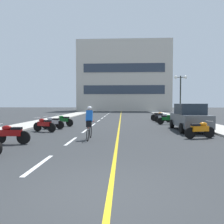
{
  "coord_description": "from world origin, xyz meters",
  "views": [
    {
      "loc": [
        0.5,
        -4.21,
        1.84
      ],
      "look_at": [
        -0.42,
        14.52,
        1.08
      ],
      "focal_mm": 34.16,
      "sensor_mm": 36.0,
      "label": 1
    }
  ],
  "objects_px": {
    "motorcycle_5": "(63,120)",
    "motorcycle_9": "(159,116)",
    "cyclist_rider": "(89,122)",
    "parked_car_near": "(189,117)",
    "motorcycle_2": "(200,129)",
    "motorcycle_8": "(159,116)",
    "motorcycle_7": "(163,117)",
    "motorcycle_3": "(44,125)",
    "street_lamp_mid": "(180,87)",
    "motorcycle_4": "(53,122)",
    "motorcycle_6": "(167,119)",
    "motorcycle_1": "(11,134)"
  },
  "relations": [
    {
      "from": "motorcycle_5",
      "to": "motorcycle_9",
      "type": "distance_m",
      "value": 11.38
    },
    {
      "from": "motorcycle_3",
      "to": "motorcycle_6",
      "type": "relative_size",
      "value": 0.97
    },
    {
      "from": "motorcycle_1",
      "to": "motorcycle_5",
      "type": "height_order",
      "value": "same"
    },
    {
      "from": "motorcycle_6",
      "to": "motorcycle_5",
      "type": "bearing_deg",
      "value": -167.78
    },
    {
      "from": "motorcycle_1",
      "to": "cyclist_rider",
      "type": "xyz_separation_m",
      "value": [
        3.32,
        1.49,
        0.41
      ]
    },
    {
      "from": "motorcycle_2",
      "to": "motorcycle_7",
      "type": "bearing_deg",
      "value": 90.79
    },
    {
      "from": "motorcycle_2",
      "to": "motorcycle_4",
      "type": "distance_m",
      "value": 9.76
    },
    {
      "from": "motorcycle_3",
      "to": "motorcycle_9",
      "type": "relative_size",
      "value": 0.97
    },
    {
      "from": "motorcycle_6",
      "to": "street_lamp_mid",
      "type": "bearing_deg",
      "value": 65.2
    },
    {
      "from": "motorcycle_5",
      "to": "motorcycle_7",
      "type": "height_order",
      "value": "same"
    },
    {
      "from": "motorcycle_2",
      "to": "motorcycle_5",
      "type": "xyz_separation_m",
      "value": [
        -8.8,
        5.52,
        0.0
      ]
    },
    {
      "from": "motorcycle_2",
      "to": "motorcycle_3",
      "type": "relative_size",
      "value": 1.02
    },
    {
      "from": "parked_car_near",
      "to": "cyclist_rider",
      "type": "bearing_deg",
      "value": -149.19
    },
    {
      "from": "motorcycle_6",
      "to": "motorcycle_7",
      "type": "xyz_separation_m",
      "value": [
        0.06,
        2.13,
        0.0
      ]
    },
    {
      "from": "motorcycle_5",
      "to": "cyclist_rider",
      "type": "distance_m",
      "value": 6.79
    },
    {
      "from": "motorcycle_8",
      "to": "motorcycle_9",
      "type": "relative_size",
      "value": 1.0
    },
    {
      "from": "street_lamp_mid",
      "to": "motorcycle_4",
      "type": "height_order",
      "value": "street_lamp_mid"
    },
    {
      "from": "motorcycle_3",
      "to": "motorcycle_5",
      "type": "distance_m",
      "value": 3.37
    },
    {
      "from": "street_lamp_mid",
      "to": "motorcycle_3",
      "type": "distance_m",
      "value": 16.34
    },
    {
      "from": "motorcycle_6",
      "to": "cyclist_rider",
      "type": "xyz_separation_m",
      "value": [
        -5.57,
        -7.92,
        0.41
      ]
    },
    {
      "from": "parked_car_near",
      "to": "motorcycle_2",
      "type": "distance_m",
      "value": 3.21
    },
    {
      "from": "motorcycle_8",
      "to": "parked_car_near",
      "type": "bearing_deg",
      "value": -85.35
    },
    {
      "from": "motorcycle_2",
      "to": "motorcycle_5",
      "type": "relative_size",
      "value": 1.01
    },
    {
      "from": "motorcycle_5",
      "to": "motorcycle_7",
      "type": "bearing_deg",
      "value": 24.76
    },
    {
      "from": "street_lamp_mid",
      "to": "motorcycle_4",
      "type": "xyz_separation_m",
      "value": [
        -11.56,
        -9.55,
        -3.22
      ]
    },
    {
      "from": "motorcycle_8",
      "to": "motorcycle_7",
      "type": "bearing_deg",
      "value": -86.82
    },
    {
      "from": "motorcycle_4",
      "to": "cyclist_rider",
      "type": "height_order",
      "value": "cyclist_rider"
    },
    {
      "from": "cyclist_rider",
      "to": "street_lamp_mid",
      "type": "bearing_deg",
      "value": 58.98
    },
    {
      "from": "cyclist_rider",
      "to": "motorcycle_3",
      "type": "bearing_deg",
      "value": 141.21
    },
    {
      "from": "street_lamp_mid",
      "to": "motorcycle_5",
      "type": "xyz_separation_m",
      "value": [
        -11.3,
        -7.68,
        -3.22
      ]
    },
    {
      "from": "motorcycle_7",
      "to": "motorcycle_5",
      "type": "bearing_deg",
      "value": -155.24
    },
    {
      "from": "motorcycle_4",
      "to": "motorcycle_7",
      "type": "xyz_separation_m",
      "value": [
        8.93,
        5.88,
        0.0
      ]
    },
    {
      "from": "motorcycle_8",
      "to": "street_lamp_mid",
      "type": "bearing_deg",
      "value": 37.24
    },
    {
      "from": "motorcycle_3",
      "to": "motorcycle_9",
      "type": "distance_m",
      "value": 13.96
    },
    {
      "from": "motorcycle_7",
      "to": "parked_car_near",
      "type": "bearing_deg",
      "value": -84.98
    },
    {
      "from": "motorcycle_5",
      "to": "street_lamp_mid",
      "type": "bearing_deg",
      "value": 34.2
    },
    {
      "from": "motorcycle_7",
      "to": "motorcycle_1",
      "type": "bearing_deg",
      "value": -127.79
    },
    {
      "from": "motorcycle_4",
      "to": "motorcycle_5",
      "type": "relative_size",
      "value": 1.02
    },
    {
      "from": "motorcycle_3",
      "to": "motorcycle_6",
      "type": "bearing_deg",
      "value": 30.3
    },
    {
      "from": "motorcycle_7",
      "to": "motorcycle_8",
      "type": "bearing_deg",
      "value": 93.18
    },
    {
      "from": "parked_car_near",
      "to": "street_lamp_mid",
      "type": "bearing_deg",
      "value": 78.36
    },
    {
      "from": "motorcycle_7",
      "to": "cyclist_rider",
      "type": "distance_m",
      "value": 11.53
    },
    {
      "from": "cyclist_rider",
      "to": "motorcycle_5",
      "type": "bearing_deg",
      "value": 116.7
    },
    {
      "from": "parked_car_near",
      "to": "motorcycle_1",
      "type": "xyz_separation_m",
      "value": [
        -9.51,
        -5.18,
        -0.44
      ]
    },
    {
      "from": "motorcycle_9",
      "to": "motorcycle_8",
      "type": "bearing_deg",
      "value": -97.52
    },
    {
      "from": "motorcycle_9",
      "to": "motorcycle_3",
      "type": "bearing_deg",
      "value": -130.75
    },
    {
      "from": "cyclist_rider",
      "to": "motorcycle_8",
      "type": "bearing_deg",
      "value": 64.59
    },
    {
      "from": "motorcycle_6",
      "to": "cyclist_rider",
      "type": "relative_size",
      "value": 0.96
    },
    {
      "from": "parked_car_near",
      "to": "motorcycle_4",
      "type": "distance_m",
      "value": 9.51
    },
    {
      "from": "motorcycle_2",
      "to": "motorcycle_8",
      "type": "relative_size",
      "value": 0.99
    }
  ]
}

